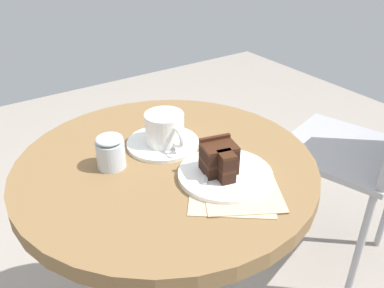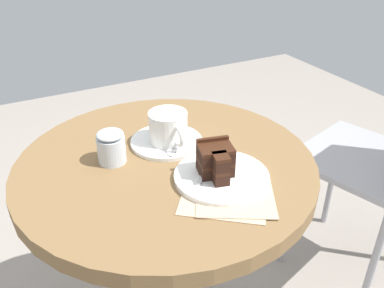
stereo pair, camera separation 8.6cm
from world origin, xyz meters
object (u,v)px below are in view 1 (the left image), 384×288
Objects in this scene: napkin at (236,190)px; saucer at (163,143)px; cake_plate at (225,175)px; cafe_chair at (376,133)px; cake_slice at (220,159)px; sugar_pot at (110,151)px; coffee_cup at (165,128)px; fork at (210,161)px; teaspoon at (176,149)px.

saucer is at bearing -173.71° from napkin.
napkin is (0.05, -0.01, -0.00)m from cake_plate.
cake_slice is at bearing -10.18° from cafe_chair.
sugar_pot is (-0.08, -0.86, 0.18)m from cafe_chair.
coffee_cup reaches higher than saucer.
cake_slice is at bearing -144.99° from fork.
cafe_chair is 12.60× the size of sugar_pot.
saucer is 0.04m from coffee_cup.
saucer is 0.24m from napkin.
cake_slice reaches higher than saucer.
saucer is 1.56× the size of fork.
cafe_chair is (0.09, 0.72, -0.19)m from coffee_cup.
cake_plate is at bearing 165.82° from napkin.
cake_plate is 0.20× the size of cafe_chair.
napkin is at bearing 36.76° from sugar_pot.
cake_slice is 0.39× the size of napkin.
cake_plate is 0.71m from cafe_chair.
sugar_pot reaches higher than fork.
teaspoon is at bearing 7.66° from saucer.
fork is 0.71m from cafe_chair.
teaspoon is 0.47× the size of cake_plate.
cafe_chair is 0.89m from sugar_pot.
sugar_pot is at bearing -82.55° from saucer.
saucer is 1.86× the size of teaspoon.
fork is at bearing 13.49° from coffee_cup.
fork is 1.42× the size of sugar_pot.
cake_plate is 1.80× the size of fork.
cafe_chair is (0.10, 0.73, -0.15)m from saucer.
cake_slice reaches higher than teaspoon.
coffee_cup is 0.14m from fork.
coffee_cup reaches higher than cake_slice.
saucer is 1.90× the size of cake_slice.
teaspoon is 0.74m from cafe_chair.
cake_slice is 0.07m from napkin.
saucer is 0.14m from sugar_pot.
sugar_pot is (-0.22, -0.16, 0.04)m from napkin.
teaspoon is 0.14m from cake_plate.
fork is at bearing 68.39° from teaspoon.
cake_plate is 2.19× the size of cake_slice.
saucer is 0.75m from cafe_chair.
cafe_chair is (-0.13, 0.70, -0.15)m from napkin.
sugar_pot is (0.01, -0.14, -0.01)m from coffee_cup.
fork reaches higher than napkin.
cake_slice is (-0.01, -0.01, 0.04)m from cake_plate.
sugar_pot reaches higher than cake_plate.
fork reaches higher than cake_plate.
teaspoon reaches higher than saucer.
cake_plate is 0.85× the size of napkin.
teaspoon is at bearing -20.63° from cafe_chair.
cake_plate is 0.04m from cake_slice.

